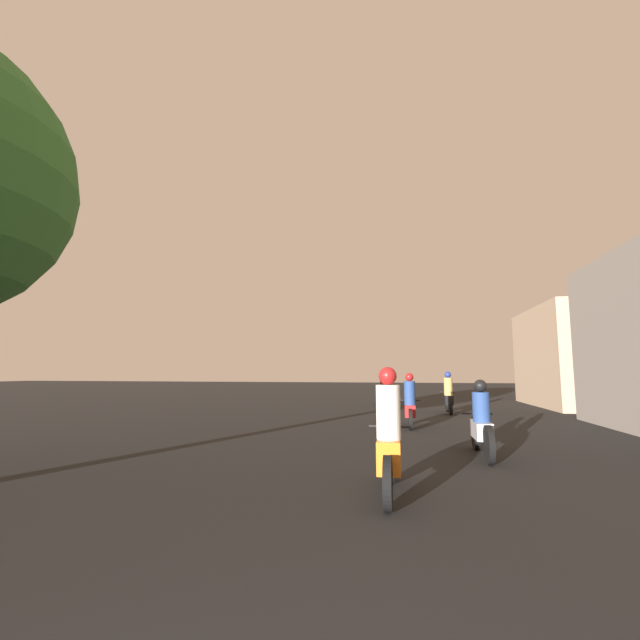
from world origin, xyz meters
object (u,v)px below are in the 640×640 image
(motorcycle_red, at_px, (410,405))
(building_right_far, at_px, (583,357))
(motorcycle_black, at_px, (448,396))
(motorcycle_yellow, at_px, (384,393))
(motorcycle_silver, at_px, (481,425))
(motorcycle_orange, at_px, (389,443))

(motorcycle_red, relative_size, building_right_far, 0.28)
(motorcycle_black, relative_size, motorcycle_yellow, 0.96)
(motorcycle_silver, bearing_deg, motorcycle_orange, -128.68)
(motorcycle_orange, distance_m, motorcycle_silver, 3.35)
(motorcycle_silver, height_order, motorcycle_black, motorcycle_black)
(motorcycle_silver, relative_size, motorcycle_red, 1.08)
(motorcycle_black, xyz_separation_m, motorcycle_yellow, (-2.62, 3.13, -0.04))
(motorcycle_red, distance_m, motorcycle_yellow, 7.60)
(motorcycle_red, relative_size, motorcycle_yellow, 0.95)
(motorcycle_silver, distance_m, motorcycle_black, 8.56)
(motorcycle_silver, xyz_separation_m, motorcycle_black, (0.23, 8.55, 0.05))
(motorcycle_black, bearing_deg, motorcycle_orange, -91.32)
(motorcycle_red, distance_m, motorcycle_black, 4.64)
(motorcycle_red, bearing_deg, motorcycle_black, 71.02)
(motorcycle_yellow, bearing_deg, motorcycle_red, -77.11)
(motorcycle_orange, relative_size, motorcycle_yellow, 0.93)
(motorcycle_yellow, bearing_deg, motorcycle_orange, -82.57)
(motorcycle_orange, relative_size, motorcycle_red, 0.98)
(motorcycle_silver, distance_m, motorcycle_red, 4.36)
(motorcycle_orange, xyz_separation_m, motorcycle_red, (0.36, 7.08, -0.04))
(motorcycle_orange, relative_size, motorcycle_black, 0.97)
(motorcycle_red, height_order, building_right_far, building_right_far)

